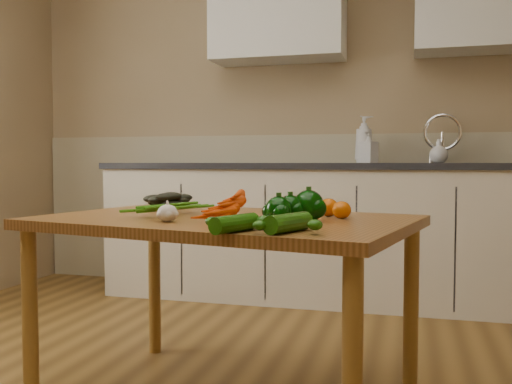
{
  "coord_description": "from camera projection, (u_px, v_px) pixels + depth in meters",
  "views": [
    {
      "loc": [
        0.79,
        -1.52,
        0.9
      ],
      "look_at": [
        0.18,
        0.7,
        0.78
      ],
      "focal_mm": 40.0,
      "sensor_mm": 36.0,
      "label": 1
    }
  ],
  "objects": [
    {
      "name": "room",
      "position": [
        158.0,
        55.0,
        1.82
      ],
      "size": [
        4.04,
        5.04,
        2.64
      ],
      "color": "brown",
      "rests_on": "ground"
    },
    {
      "name": "counter_run",
      "position": [
        319.0,
        230.0,
        3.75
      ],
      "size": [
        2.84,
        0.64,
        1.14
      ],
      "color": "beige",
      "rests_on": "ground"
    },
    {
      "name": "upper_cabinets",
      "position": [
        369.0,
        2.0,
        3.72
      ],
      "size": [
        2.15,
        0.35,
        0.7
      ],
      "color": "silver",
      "rests_on": "room"
    },
    {
      "name": "table",
      "position": [
        225.0,
        238.0,
        2.09
      ],
      "size": [
        1.46,
        1.1,
        0.7
      ],
      "rotation": [
        0.0,
        0.0,
        -0.21
      ],
      "color": "brown",
      "rests_on": "ground"
    },
    {
      "name": "soap_bottle_a",
      "position": [
        364.0,
        139.0,
        3.76
      ],
      "size": [
        0.15,
        0.15,
        0.31
      ],
      "primitive_type": "imported",
      "rotation": [
        0.0,
        0.0,
        1.9
      ],
      "color": "silver",
      "rests_on": "counter_run"
    },
    {
      "name": "soap_bottle_b",
      "position": [
        369.0,
        147.0,
        3.73
      ],
      "size": [
        0.13,
        0.13,
        0.2
      ],
      "primitive_type": "imported",
      "rotation": [
        0.0,
        0.0,
        5.74
      ],
      "color": "silver",
      "rests_on": "counter_run"
    },
    {
      "name": "soap_bottle_c",
      "position": [
        439.0,
        151.0,
        3.62
      ],
      "size": [
        0.16,
        0.16,
        0.15
      ],
      "primitive_type": "imported",
      "rotation": [
        0.0,
        0.0,
        2.13
      ],
      "color": "silver",
      "rests_on": "counter_run"
    },
    {
      "name": "carrot_bunch",
      "position": [
        209.0,
        208.0,
        2.08
      ],
      "size": [
        0.28,
        0.23,
        0.07
      ],
      "primitive_type": null,
      "rotation": [
        0.0,
        0.0,
        -0.21
      ],
      "color": "#E34505",
      "rests_on": "table"
    },
    {
      "name": "leafy_greens",
      "position": [
        167.0,
        197.0,
        2.51
      ],
      "size": [
        0.19,
        0.17,
        0.09
      ],
      "primitive_type": null,
      "color": "black",
      "rests_on": "table"
    },
    {
      "name": "garlic_bulb",
      "position": [
        168.0,
        213.0,
        1.92
      ],
      "size": [
        0.07,
        0.07,
        0.06
      ],
      "primitive_type": "ellipsoid",
      "color": "beige",
      "rests_on": "table"
    },
    {
      "name": "pepper_a",
      "position": [
        290.0,
        209.0,
        1.9
      ],
      "size": [
        0.09,
        0.09,
        0.09
      ],
      "primitive_type": "sphere",
      "color": "black",
      "rests_on": "table"
    },
    {
      "name": "pepper_b",
      "position": [
        309.0,
        206.0,
        1.91
      ],
      "size": [
        0.11,
        0.11,
        0.11
      ],
      "primitive_type": "sphere",
      "color": "black",
      "rests_on": "table"
    },
    {
      "name": "pepper_c",
      "position": [
        279.0,
        210.0,
        1.84
      ],
      "size": [
        0.09,
        0.09,
        0.09
      ],
      "primitive_type": "sphere",
      "color": "black",
      "rests_on": "table"
    },
    {
      "name": "tomato_a",
      "position": [
        292.0,
        205.0,
        2.16
      ],
      "size": [
        0.08,
        0.08,
        0.08
      ],
      "primitive_type": "ellipsoid",
      "color": "#930210",
      "rests_on": "table"
    },
    {
      "name": "tomato_b",
      "position": [
        329.0,
        207.0,
        2.1
      ],
      "size": [
        0.07,
        0.07,
        0.07
      ],
      "primitive_type": "ellipsoid",
      "color": "#C95205",
      "rests_on": "table"
    },
    {
      "name": "tomato_c",
      "position": [
        342.0,
        210.0,
        2.02
      ],
      "size": [
        0.07,
        0.07,
        0.06
      ],
      "primitive_type": "ellipsoid",
      "color": "#C95205",
      "rests_on": "table"
    },
    {
      "name": "zucchini_a",
      "position": [
        288.0,
        223.0,
        1.63
      ],
      "size": [
        0.12,
        0.19,
        0.06
      ],
      "primitive_type": "cylinder",
      "rotation": [
        1.57,
        0.0,
        -0.39
      ],
      "color": "#164907",
      "rests_on": "table"
    },
    {
      "name": "zucchini_b",
      "position": [
        235.0,
        223.0,
        1.63
      ],
      "size": [
        0.11,
        0.18,
        0.05
      ],
      "primitive_type": "cylinder",
      "rotation": [
        1.57,
        0.0,
        -0.38
      ],
      "color": "#164907",
      "rests_on": "table"
    }
  ]
}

